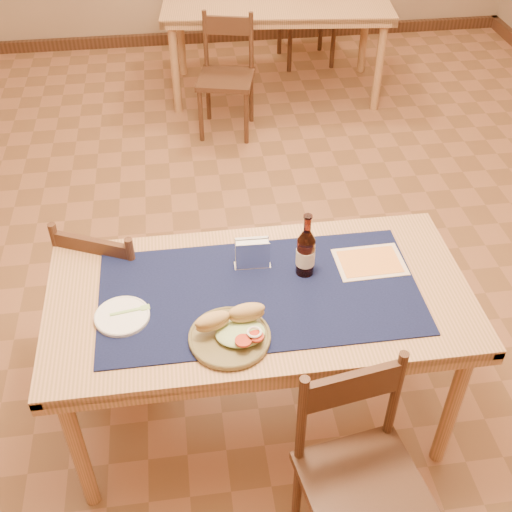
{
  "coord_description": "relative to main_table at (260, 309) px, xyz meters",
  "views": [
    {
      "loc": [
        -0.25,
        -2.53,
        2.43
      ],
      "look_at": [
        0.0,
        -0.7,
        0.85
      ],
      "focal_mm": 45.0,
      "sensor_mm": 36.0,
      "label": 1
    }
  ],
  "objects": [
    {
      "name": "sandwich_plate",
      "position": [
        -0.13,
        -0.21,
        0.12
      ],
      "size": [
        0.29,
        0.29,
        0.11
      ],
      "color": "brown",
      "rests_on": "placemat"
    },
    {
      "name": "chair_main_far",
      "position": [
        -0.58,
        0.46,
        -0.22
      ],
      "size": [
        0.52,
        0.52,
        0.85
      ],
      "color": "#462819",
      "rests_on": "ground"
    },
    {
      "name": "menu_card",
      "position": [
        0.46,
        0.11,
        0.09
      ],
      "size": [
        0.27,
        0.2,
        0.01
      ],
      "color": "beige",
      "rests_on": "placemat"
    },
    {
      "name": "napkin_holder",
      "position": [
        -0.01,
        0.15,
        0.15
      ],
      "size": [
        0.14,
        0.06,
        0.13
      ],
      "color": "silver",
      "rests_on": "placemat"
    },
    {
      "name": "chair_back_near",
      "position": [
        0.13,
        2.6,
        -0.24
      ],
      "size": [
        0.46,
        0.46,
        0.83
      ],
      "color": "#462819",
      "rests_on": "ground"
    },
    {
      "name": "chair_back_far",
      "position": [
        0.95,
        3.69,
        -0.16
      ],
      "size": [
        0.48,
        0.48,
        0.98
      ],
      "color": "#462819",
      "rests_on": "ground"
    },
    {
      "name": "room",
      "position": [
        0.0,
        0.8,
        0.73
      ],
      "size": [
        6.04,
        7.04,
        2.84
      ],
      "color": "#955F41",
      "rests_on": "ground"
    },
    {
      "name": "fork",
      "position": [
        -0.47,
        -0.05,
        0.1
      ],
      "size": [
        0.15,
        0.04,
        0.0
      ],
      "color": "#95CA6F",
      "rests_on": "side_plate"
    },
    {
      "name": "chair_main_near",
      "position": [
        0.26,
        -0.62,
        -0.22
      ],
      "size": [
        0.46,
        0.46,
        0.86
      ],
      "color": "#462819",
      "rests_on": "ground"
    },
    {
      "name": "beer_bottle",
      "position": [
        0.19,
        0.09,
        0.19
      ],
      "size": [
        0.07,
        0.07,
        0.27
      ],
      "color": "#4A180D",
      "rests_on": "placemat"
    },
    {
      "name": "placemat",
      "position": [
        0.0,
        0.0,
        0.09
      ],
      "size": [
        1.2,
        0.6,
        0.01
      ],
      "primitive_type": "cube",
      "color": "#0F153A",
      "rests_on": "main_table"
    },
    {
      "name": "side_plate",
      "position": [
        -0.51,
        -0.06,
        0.1
      ],
      "size": [
        0.2,
        0.2,
        0.02
      ],
      "color": "white",
      "rests_on": "placemat"
    },
    {
      "name": "back_table",
      "position": [
        0.58,
        3.17,
        0.0
      ],
      "size": [
        1.79,
        1.03,
        0.75
      ],
      "color": "tan",
      "rests_on": "ground"
    },
    {
      "name": "baseboard",
      "position": [
        0.0,
        0.8,
        -0.62
      ],
      "size": [
        6.0,
        7.0,
        0.1
      ],
      "color": "#462819",
      "rests_on": "ground"
    },
    {
      "name": "main_table",
      "position": [
        0.0,
        0.0,
        0.0
      ],
      "size": [
        1.6,
        0.8,
        0.75
      ],
      "color": "tan",
      "rests_on": "ground"
    }
  ]
}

